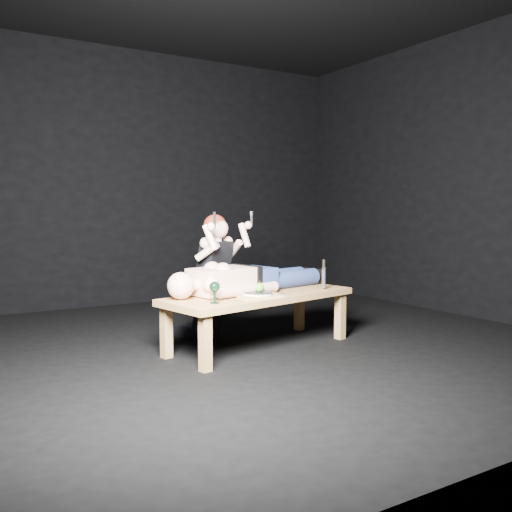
% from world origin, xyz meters
% --- Properties ---
extents(ground, '(5.00, 5.00, 0.00)m').
position_xyz_m(ground, '(0.00, 0.00, 0.00)').
color(ground, black).
rests_on(ground, ground).
extents(back_wall, '(5.00, 0.00, 5.00)m').
position_xyz_m(back_wall, '(0.00, 2.50, 1.50)').
color(back_wall, black).
rests_on(back_wall, ground).
extents(table, '(1.72, 0.91, 0.45)m').
position_xyz_m(table, '(-0.10, -0.15, 0.23)').
color(table, '#A47144').
rests_on(table, ground).
extents(lying_man, '(1.70, 0.80, 0.26)m').
position_xyz_m(lying_man, '(-0.08, 0.01, 0.58)').
color(lying_man, tan).
rests_on(lying_man, table).
extents(kneeling_woman, '(0.80, 0.84, 1.12)m').
position_xyz_m(kneeling_woman, '(-0.30, 0.37, 0.56)').
color(kneeling_woman, black).
rests_on(kneeling_woman, ground).
extents(serving_tray, '(0.34, 0.26, 0.02)m').
position_xyz_m(serving_tray, '(-0.21, -0.32, 0.46)').
color(serving_tray, tan).
rests_on(serving_tray, table).
extents(plate, '(0.23, 0.23, 0.02)m').
position_xyz_m(plate, '(-0.21, -0.32, 0.48)').
color(plate, white).
rests_on(plate, serving_tray).
extents(apple, '(0.07, 0.07, 0.07)m').
position_xyz_m(apple, '(-0.19, -0.31, 0.52)').
color(apple, green).
rests_on(apple, plate).
extents(goblet, '(0.09, 0.09, 0.16)m').
position_xyz_m(goblet, '(-0.63, -0.39, 0.53)').
color(goblet, black).
rests_on(goblet, table).
extents(fork_flat, '(0.08, 0.17, 0.01)m').
position_xyz_m(fork_flat, '(-0.46, -0.39, 0.45)').
color(fork_flat, '#B2B2B7').
rests_on(fork_flat, table).
extents(knife_flat, '(0.08, 0.17, 0.01)m').
position_xyz_m(knife_flat, '(0.01, -0.28, 0.45)').
color(knife_flat, '#B2B2B7').
rests_on(knife_flat, table).
extents(spoon_flat, '(0.14, 0.12, 0.01)m').
position_xyz_m(spoon_flat, '(-0.01, -0.24, 0.45)').
color(spoon_flat, '#B2B2B7').
rests_on(spoon_flat, table).
extents(carving_knife, '(0.04, 0.04, 0.25)m').
position_xyz_m(carving_knife, '(0.49, -0.24, 0.58)').
color(carving_knife, '#B2B2B7').
rests_on(carving_knife, table).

